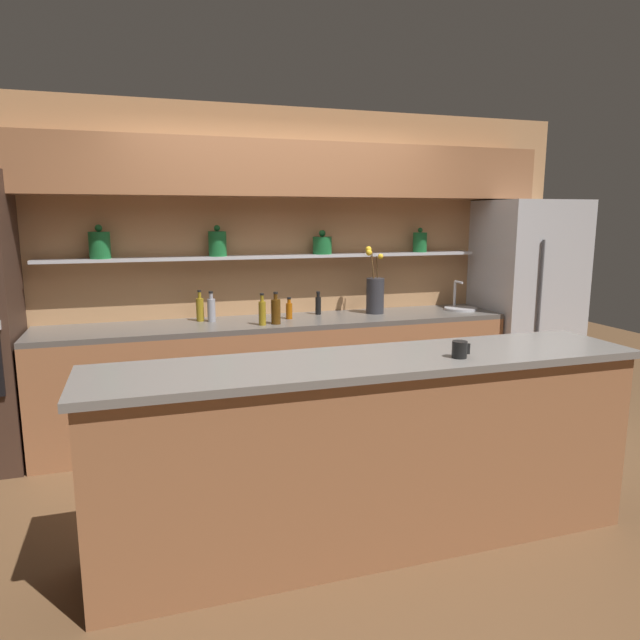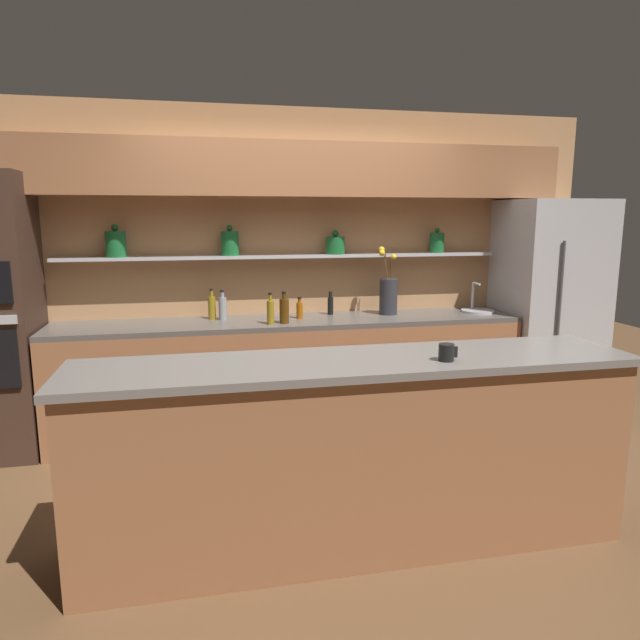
# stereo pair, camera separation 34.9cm
# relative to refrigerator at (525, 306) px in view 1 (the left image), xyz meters

# --- Properties ---
(ground_plane) EXTENTS (12.00, 12.00, 0.00)m
(ground_plane) POSITION_rel_refrigerator_xyz_m (-2.21, -1.20, -0.93)
(ground_plane) COLOR brown
(back_wall_unit) EXTENTS (5.20, 0.44, 2.60)m
(back_wall_unit) POSITION_rel_refrigerator_xyz_m (-2.21, 0.33, 0.62)
(back_wall_unit) COLOR tan
(back_wall_unit) RESTS_ON ground_plane
(back_counter_unit) EXTENTS (3.70, 0.62, 0.92)m
(back_counter_unit) POSITION_rel_refrigerator_xyz_m (-2.26, 0.04, -0.47)
(back_counter_unit) COLOR #99603D
(back_counter_unit) RESTS_ON ground_plane
(island_counter) EXTENTS (2.88, 0.61, 1.02)m
(island_counter) POSITION_rel_refrigerator_xyz_m (-2.21, -1.69, -0.42)
(island_counter) COLOR #99603D
(island_counter) RESTS_ON ground_plane
(refrigerator) EXTENTS (0.79, 0.73, 1.87)m
(refrigerator) POSITION_rel_refrigerator_xyz_m (0.00, 0.00, 0.00)
(refrigerator) COLOR #B7B7BC
(refrigerator) RESTS_ON ground_plane
(flower_vase) EXTENTS (0.17, 0.15, 0.57)m
(flower_vase) POSITION_rel_refrigerator_xyz_m (-1.43, 0.11, 0.15)
(flower_vase) COLOR #2D2D33
(flower_vase) RESTS_ON back_counter_unit
(sink_fixture) EXTENTS (0.28, 0.28, 0.25)m
(sink_fixture) POSITION_rel_refrigerator_xyz_m (-0.64, 0.05, 0.01)
(sink_fixture) COLOR #B7B7BC
(sink_fixture) RESTS_ON back_counter_unit
(bottle_oil_0) EXTENTS (0.06, 0.06, 0.24)m
(bottle_oil_0) POSITION_rel_refrigerator_xyz_m (-2.88, 0.18, 0.08)
(bottle_oil_0) COLOR olive
(bottle_oil_0) RESTS_ON back_counter_unit
(bottle_sauce_1) EXTENTS (0.05, 0.05, 0.19)m
(bottle_sauce_1) POSITION_rel_refrigerator_xyz_m (-1.90, 0.20, 0.07)
(bottle_sauce_1) COLOR black
(bottle_sauce_1) RESTS_ON back_counter_unit
(bottle_sauce_2) EXTENTS (0.05, 0.05, 0.17)m
(bottle_sauce_2) POSITION_rel_refrigerator_xyz_m (-2.19, 0.07, 0.06)
(bottle_sauce_2) COLOR #9E4C0A
(bottle_sauce_2) RESTS_ON back_counter_unit
(bottle_spirit_3) EXTENTS (0.06, 0.06, 0.24)m
(bottle_spirit_3) POSITION_rel_refrigerator_xyz_m (-2.80, 0.13, 0.08)
(bottle_spirit_3) COLOR gray
(bottle_spirit_3) RESTS_ON back_counter_unit
(bottle_oil_4) EXTENTS (0.05, 0.05, 0.24)m
(bottle_oil_4) POSITION_rel_refrigerator_xyz_m (-2.45, -0.13, 0.08)
(bottle_oil_4) COLOR olive
(bottle_oil_4) RESTS_ON back_counter_unit
(bottle_spirit_5) EXTENTS (0.07, 0.07, 0.25)m
(bottle_spirit_5) POSITION_rel_refrigerator_xyz_m (-2.34, -0.12, 0.09)
(bottle_spirit_5) COLOR #4C2D0C
(bottle_spirit_5) RESTS_ON back_counter_unit
(coffee_mug) EXTENTS (0.10, 0.08, 0.09)m
(coffee_mug) POSITION_rel_refrigerator_xyz_m (-1.79, -1.82, 0.13)
(coffee_mug) COLOR black
(coffee_mug) RESTS_ON island_counter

